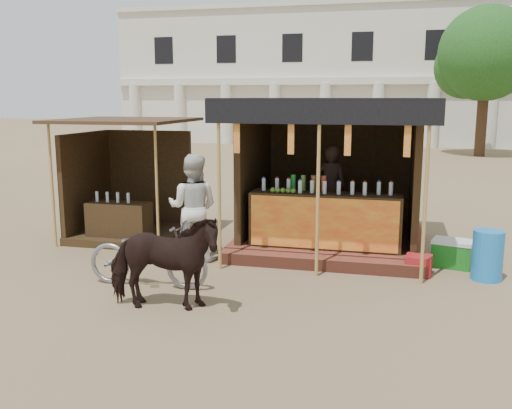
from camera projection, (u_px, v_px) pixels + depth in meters
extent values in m
plane|color=#846B4C|center=(228.00, 304.00, 7.81)|extent=(120.00, 120.00, 0.00)
cube|color=brown|center=(331.00, 240.00, 10.89)|extent=(3.40, 2.80, 0.22)
cube|color=brown|center=(320.00, 263.00, 9.42)|extent=(3.40, 0.35, 0.20)
cube|color=#3A2715|center=(325.00, 220.00, 9.88)|extent=(2.60, 0.55, 0.95)
cube|color=#F03A1C|center=(323.00, 224.00, 9.61)|extent=(2.50, 0.02, 0.88)
cube|color=#3A2715|center=(339.00, 162.00, 11.83)|extent=(3.00, 0.12, 2.50)
cube|color=#3A2715|center=(255.00, 167.00, 11.00)|extent=(0.12, 2.50, 2.50)
cube|color=#3A2715|center=(415.00, 172.00, 10.29)|extent=(0.12, 2.50, 2.50)
cube|color=black|center=(333.00, 100.00, 10.21)|extent=(3.60, 3.60, 0.06)
cube|color=black|center=(319.00, 112.00, 8.55)|extent=(3.60, 0.06, 0.36)
cylinder|color=tan|center=(219.00, 187.00, 9.18)|extent=(0.06, 0.06, 2.75)
cylinder|color=tan|center=(318.00, 190.00, 8.80)|extent=(0.06, 0.06, 2.75)
cylinder|color=tan|center=(426.00, 195.00, 8.42)|extent=(0.06, 0.06, 2.75)
cube|color=red|center=(237.00, 136.00, 8.95)|extent=(0.10, 0.02, 0.55)
cube|color=red|center=(291.00, 136.00, 8.75)|extent=(0.10, 0.02, 0.55)
cube|color=red|center=(348.00, 137.00, 8.54)|extent=(0.10, 0.02, 0.55)
cube|color=red|center=(407.00, 138.00, 8.34)|extent=(0.10, 0.02, 0.55)
imported|color=black|center=(330.00, 189.00, 10.82)|extent=(0.64, 0.45, 1.70)
cube|color=#3A2715|center=(132.00, 233.00, 11.56)|extent=(2.00, 2.00, 0.15)
cube|color=#3A2715|center=(150.00, 179.00, 12.28)|extent=(1.90, 0.10, 2.10)
cube|color=#3A2715|center=(87.00, 184.00, 11.60)|extent=(0.10, 1.90, 2.10)
cube|color=#472D19|center=(125.00, 120.00, 11.04)|extent=(2.40, 2.40, 0.06)
cylinder|color=tan|center=(52.00, 186.00, 10.60)|extent=(0.05, 0.05, 2.35)
cylinder|color=tan|center=(157.00, 190.00, 10.11)|extent=(0.05, 0.05, 2.35)
cube|color=#3A2715|center=(119.00, 223.00, 11.02)|extent=(1.20, 0.50, 0.80)
imported|color=black|center=(163.00, 263.00, 7.49)|extent=(1.64, 0.94, 1.31)
imported|color=gray|center=(148.00, 254.00, 8.48)|extent=(1.88, 0.69, 0.98)
imported|color=silver|center=(193.00, 207.00, 9.84)|extent=(0.94, 0.75, 1.85)
cylinder|color=blue|center=(487.00, 255.00, 8.80)|extent=(0.53, 0.53, 0.78)
cube|color=maroon|center=(418.00, 265.00, 9.08)|extent=(0.45, 0.41, 0.31)
cube|color=#1B7A20|center=(452.00, 255.00, 9.51)|extent=(0.71, 0.56, 0.40)
cube|color=white|center=(453.00, 242.00, 9.47)|extent=(0.73, 0.59, 0.06)
cube|color=silver|center=(333.00, 78.00, 36.16)|extent=(26.00, 7.00, 8.00)
cube|color=silver|center=(326.00, 81.00, 32.78)|extent=(26.00, 0.50, 0.40)
cube|color=silver|center=(328.00, 2.00, 32.07)|extent=(26.00, 0.30, 0.25)
cylinder|color=silver|center=(135.00, 113.00, 35.97)|extent=(0.70, 0.70, 3.60)
cylinder|color=silver|center=(180.00, 113.00, 35.26)|extent=(0.70, 0.70, 3.60)
cylinder|color=silver|center=(226.00, 114.00, 34.55)|extent=(0.70, 0.70, 3.60)
cylinder|color=silver|center=(275.00, 114.00, 33.84)|extent=(0.70, 0.70, 3.60)
cylinder|color=silver|center=(325.00, 114.00, 33.13)|extent=(0.70, 0.70, 3.60)
cylinder|color=silver|center=(378.00, 115.00, 32.42)|extent=(0.70, 0.70, 3.60)
cylinder|color=silver|center=(433.00, 115.00, 31.71)|extent=(0.70, 0.70, 3.60)
cylinder|color=silver|center=(490.00, 116.00, 31.00)|extent=(0.70, 0.70, 3.60)
cylinder|color=#382314|center=(482.00, 114.00, 27.01)|extent=(0.50, 0.50, 4.00)
sphere|color=#286522|center=(486.00, 53.00, 26.49)|extent=(4.40, 4.40, 4.40)
sphere|color=#286522|center=(466.00, 67.00, 27.36)|extent=(2.99, 2.99, 2.99)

